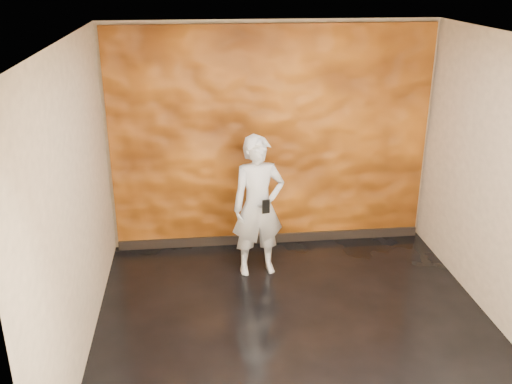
# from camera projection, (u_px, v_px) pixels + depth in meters

# --- Properties ---
(room) EXTENTS (4.02, 4.02, 2.81)m
(room) POSITION_uv_depth(u_px,v_px,m) (301.00, 199.00, 5.16)
(room) COLOR black
(room) RESTS_ON ground
(feature_wall) EXTENTS (3.90, 0.06, 2.75)m
(feature_wall) POSITION_uv_depth(u_px,v_px,m) (271.00, 140.00, 6.98)
(feature_wall) COLOR orange
(feature_wall) RESTS_ON ground
(baseboard) EXTENTS (3.90, 0.04, 0.12)m
(baseboard) POSITION_uv_depth(u_px,v_px,m) (271.00, 238.00, 7.43)
(baseboard) COLOR black
(baseboard) RESTS_ON ground
(man) EXTENTS (0.65, 0.47, 1.65)m
(man) POSITION_uv_depth(u_px,v_px,m) (258.00, 206.00, 6.45)
(man) COLOR #AAB1BB
(man) RESTS_ON ground
(phone) EXTENTS (0.09, 0.03, 0.16)m
(phone) POSITION_uv_depth(u_px,v_px,m) (266.00, 207.00, 6.20)
(phone) COLOR black
(phone) RESTS_ON man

